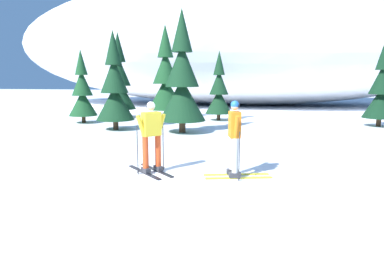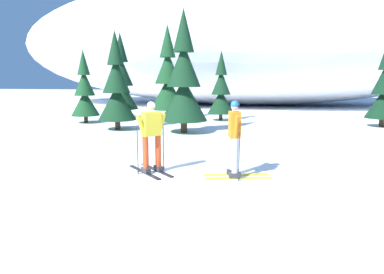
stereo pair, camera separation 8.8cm
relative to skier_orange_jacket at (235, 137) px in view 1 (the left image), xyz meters
The scene contains 11 objects.
ground_plane 1.57m from the skier_orange_jacket, behind, with size 120.00×120.00×0.00m, color white.
skier_orange_jacket is the anchor object (origin of this frame).
skier_yellow_jacket 2.07m from the skier_orange_jacket, behind, with size 1.44×1.46×1.80m.
pine_tree_far_left 12.47m from the skier_orange_jacket, 133.01° to the left, with size 1.49×1.49×3.86m.
pine_tree_left 14.14m from the skier_orange_jacket, 122.31° to the left, with size 1.95×1.95×5.06m.
pine_tree_center_left 9.19m from the skier_orange_jacket, 129.75° to the left, with size 1.75×1.75×4.52m.
pine_tree_center 12.69m from the skier_orange_jacket, 111.42° to the left, with size 2.09×2.09×5.42m.
pine_tree_center_right 7.28m from the skier_orange_jacket, 111.40° to the left, with size 2.04×2.04×5.29m.
pine_tree_right 11.58m from the skier_orange_jacket, 97.35° to the left, with size 1.50×1.50×3.87m.
pine_tree_far_right 12.20m from the skier_orange_jacket, 57.27° to the left, with size 1.63×1.63×4.22m.
snow_ridge_background 24.42m from the skier_orange_jacket, 91.20° to the left, with size 41.44×18.69×10.91m, color white.
Camera 1 is at (1.61, -8.48, 2.37)m, focal length 32.80 mm.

